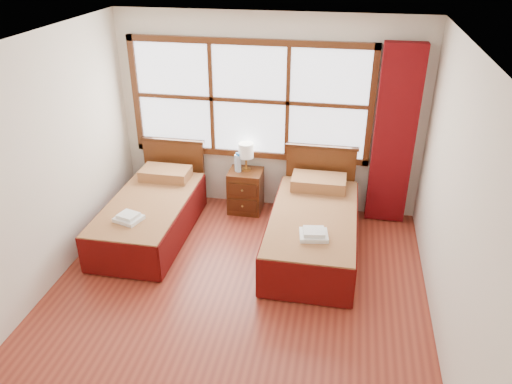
# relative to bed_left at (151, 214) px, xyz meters

# --- Properties ---
(floor) EXTENTS (4.50, 4.50, 0.00)m
(floor) POSITION_rel_bed_left_xyz_m (1.31, -1.20, -0.28)
(floor) COLOR maroon
(floor) RESTS_ON ground
(ceiling) EXTENTS (4.50, 4.50, 0.00)m
(ceiling) POSITION_rel_bed_left_xyz_m (1.31, -1.20, 2.32)
(ceiling) COLOR white
(ceiling) RESTS_ON wall_back
(wall_back) EXTENTS (4.00, 0.00, 4.00)m
(wall_back) POSITION_rel_bed_left_xyz_m (1.31, 1.05, 1.02)
(wall_back) COLOR silver
(wall_back) RESTS_ON floor
(wall_left) EXTENTS (0.00, 4.50, 4.50)m
(wall_left) POSITION_rel_bed_left_xyz_m (-0.69, -1.20, 1.02)
(wall_left) COLOR silver
(wall_left) RESTS_ON floor
(wall_right) EXTENTS (0.00, 4.50, 4.50)m
(wall_right) POSITION_rel_bed_left_xyz_m (3.31, -1.20, 1.02)
(wall_right) COLOR silver
(wall_right) RESTS_ON floor
(window) EXTENTS (3.16, 0.06, 1.56)m
(window) POSITION_rel_bed_left_xyz_m (1.06, 1.01, 1.22)
(window) COLOR white
(window) RESTS_ON wall_back
(curtain) EXTENTS (0.50, 0.16, 2.30)m
(curtain) POSITION_rel_bed_left_xyz_m (2.91, 0.91, 0.89)
(curtain) COLOR maroon
(curtain) RESTS_ON wall_back
(bed_left) EXTENTS (0.95, 1.97, 0.92)m
(bed_left) POSITION_rel_bed_left_xyz_m (0.00, 0.00, 0.00)
(bed_left) COLOR #3F1E0D
(bed_left) RESTS_ON floor
(bed_right) EXTENTS (1.01, 2.03, 0.98)m
(bed_right) POSITION_rel_bed_left_xyz_m (2.03, -0.00, 0.02)
(bed_right) COLOR #3F1E0D
(bed_right) RESTS_ON floor
(nightstand) EXTENTS (0.44, 0.44, 0.59)m
(nightstand) POSITION_rel_bed_left_xyz_m (1.05, 0.80, 0.01)
(nightstand) COLOR #522812
(nightstand) RESTS_ON floor
(towels_left) EXTENTS (0.34, 0.32, 0.08)m
(towels_left) POSITION_rel_bed_left_xyz_m (-0.04, -0.53, 0.25)
(towels_left) COLOR white
(towels_left) RESTS_ON bed_left
(towels_right) EXTENTS (0.34, 0.30, 0.09)m
(towels_right) POSITION_rel_bed_left_xyz_m (2.07, -0.55, 0.28)
(towels_right) COLOR white
(towels_right) RESTS_ON bed_right
(lamp) EXTENTS (0.20, 0.20, 0.38)m
(lamp) POSITION_rel_bed_left_xyz_m (1.05, 0.84, 0.58)
(lamp) COLOR #B9853B
(lamp) RESTS_ON nightstand
(bottle_near) EXTENTS (0.07, 0.07, 0.26)m
(bottle_near) POSITION_rel_bed_left_xyz_m (0.94, 0.79, 0.43)
(bottle_near) COLOR silver
(bottle_near) RESTS_ON nightstand
(bottle_far) EXTENTS (0.07, 0.07, 0.26)m
(bottle_far) POSITION_rel_bed_left_xyz_m (0.96, 0.77, 0.43)
(bottle_far) COLOR silver
(bottle_far) RESTS_ON nightstand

